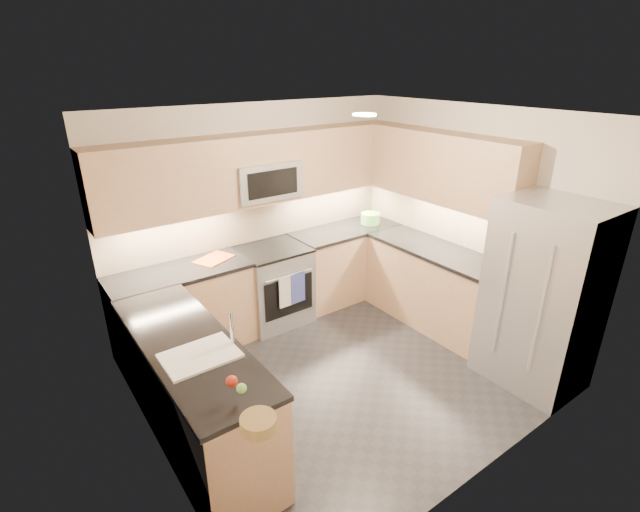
{
  "coord_description": "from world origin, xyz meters",
  "views": [
    {
      "loc": [
        -2.44,
        -3.0,
        2.89
      ],
      "look_at": [
        0.0,
        0.35,
        1.15
      ],
      "focal_mm": 26.0,
      "sensor_mm": 36.0,
      "label": 1
    }
  ],
  "objects_px": {
    "refrigerator": "(543,296)",
    "cutting_board": "(214,259)",
    "microwave": "(264,180)",
    "utensil_bowl": "(370,218)",
    "fruit_basket": "(258,423)",
    "gas_range": "(274,286)"
  },
  "relations": [
    {
      "from": "gas_range",
      "to": "refrigerator",
      "type": "height_order",
      "value": "refrigerator"
    },
    {
      "from": "microwave",
      "to": "cutting_board",
      "type": "relative_size",
      "value": 1.96
    },
    {
      "from": "microwave",
      "to": "cutting_board",
      "type": "xyz_separation_m",
      "value": [
        -0.68,
        -0.06,
        -0.75
      ]
    },
    {
      "from": "gas_range",
      "to": "refrigerator",
      "type": "bearing_deg",
      "value": -59.12
    },
    {
      "from": "refrigerator",
      "to": "cutting_board",
      "type": "bearing_deg",
      "value": 130.5
    },
    {
      "from": "microwave",
      "to": "refrigerator",
      "type": "relative_size",
      "value": 0.42
    },
    {
      "from": "cutting_board",
      "to": "fruit_basket",
      "type": "distance_m",
      "value": 2.6
    },
    {
      "from": "utensil_bowl",
      "to": "fruit_basket",
      "type": "relative_size",
      "value": 1.14
    },
    {
      "from": "refrigerator",
      "to": "cutting_board",
      "type": "relative_size",
      "value": 4.65
    },
    {
      "from": "refrigerator",
      "to": "utensil_bowl",
      "type": "xyz_separation_m",
      "value": [
        0.02,
        2.41,
        0.11
      ]
    },
    {
      "from": "refrigerator",
      "to": "cutting_board",
      "type": "height_order",
      "value": "refrigerator"
    },
    {
      "from": "microwave",
      "to": "fruit_basket",
      "type": "height_order",
      "value": "microwave"
    },
    {
      "from": "cutting_board",
      "to": "fruit_basket",
      "type": "height_order",
      "value": "fruit_basket"
    },
    {
      "from": "utensil_bowl",
      "to": "fruit_basket",
      "type": "distance_m",
      "value": 3.81
    },
    {
      "from": "refrigerator",
      "to": "microwave",
      "type": "bearing_deg",
      "value": 119.62
    },
    {
      "from": "refrigerator",
      "to": "fruit_basket",
      "type": "height_order",
      "value": "refrigerator"
    },
    {
      "from": "microwave",
      "to": "cutting_board",
      "type": "distance_m",
      "value": 1.02
    },
    {
      "from": "refrigerator",
      "to": "utensil_bowl",
      "type": "height_order",
      "value": "refrigerator"
    },
    {
      "from": "microwave",
      "to": "refrigerator",
      "type": "height_order",
      "value": "microwave"
    },
    {
      "from": "cutting_board",
      "to": "fruit_basket",
      "type": "relative_size",
      "value": 1.81
    },
    {
      "from": "gas_range",
      "to": "cutting_board",
      "type": "relative_size",
      "value": 2.35
    },
    {
      "from": "microwave",
      "to": "utensil_bowl",
      "type": "relative_size",
      "value": 3.09
    }
  ]
}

